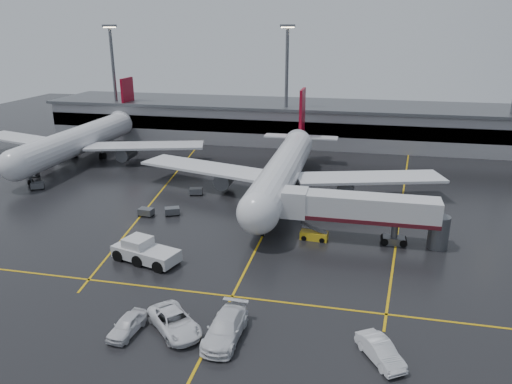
# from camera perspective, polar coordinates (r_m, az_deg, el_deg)

# --- Properties ---
(ground) EXTENTS (220.00, 220.00, 0.00)m
(ground) POSITION_cam_1_polar(r_m,az_deg,el_deg) (68.00, 2.01, -2.78)
(ground) COLOR black
(ground) RESTS_ON ground
(apron_line_centre) EXTENTS (0.25, 90.00, 0.02)m
(apron_line_centre) POSITION_cam_1_polar(r_m,az_deg,el_deg) (68.00, 2.01, -2.77)
(apron_line_centre) COLOR gold
(apron_line_centre) RESTS_ON ground
(apron_line_stop) EXTENTS (60.00, 0.25, 0.02)m
(apron_line_stop) POSITION_cam_1_polar(r_m,az_deg,el_deg) (48.68, -2.81, -12.12)
(apron_line_stop) COLOR gold
(apron_line_stop) RESTS_ON ground
(apron_line_left) EXTENTS (9.99, 69.35, 0.02)m
(apron_line_left) POSITION_cam_1_polar(r_m,az_deg,el_deg) (82.56, -10.47, 0.87)
(apron_line_left) COLOR gold
(apron_line_left) RESTS_ON ground
(apron_line_right) EXTENTS (7.57, 69.64, 0.02)m
(apron_line_right) POSITION_cam_1_polar(r_m,az_deg,el_deg) (76.73, 16.75, -1.03)
(apron_line_right) COLOR gold
(apron_line_right) RESTS_ON ground
(terminal) EXTENTS (122.00, 19.00, 8.60)m
(terminal) POSITION_cam_1_polar(r_m,az_deg,el_deg) (112.64, 6.52, 8.12)
(terminal) COLOR gray
(terminal) RESTS_ON ground
(light_mast_left) EXTENTS (3.00, 1.20, 25.45)m
(light_mast_left) POSITION_cam_1_polar(r_m,az_deg,el_deg) (118.89, -16.33, 13.01)
(light_mast_left) COLOR #595B60
(light_mast_left) RESTS_ON ground
(light_mast_mid) EXTENTS (3.00, 1.20, 25.45)m
(light_mast_mid) POSITION_cam_1_polar(r_m,az_deg,el_deg) (106.00, 3.61, 13.08)
(light_mast_mid) COLOR #595B60
(light_mast_mid) RESTS_ON ground
(main_airliner) EXTENTS (48.80, 45.60, 14.10)m
(main_airliner) POSITION_cam_1_polar(r_m,az_deg,el_deg) (75.71, 3.38, 2.84)
(main_airliner) COLOR silver
(main_airliner) RESTS_ON ground
(second_airliner) EXTENTS (48.80, 45.60, 14.10)m
(second_airliner) POSITION_cam_1_polar(r_m,az_deg,el_deg) (101.53, -19.67, 5.90)
(second_airliner) COLOR silver
(second_airliner) RESTS_ON ground
(jet_bridge) EXTENTS (19.90, 3.40, 6.05)m
(jet_bridge) POSITION_cam_1_polar(r_m,az_deg,el_deg) (60.06, 12.21, -2.18)
(jet_bridge) COLOR silver
(jet_bridge) RESTS_ON ground
(pushback_tractor) EXTENTS (8.23, 5.13, 2.74)m
(pushback_tractor) POSITION_cam_1_polar(r_m,az_deg,el_deg) (56.25, -12.95, -6.87)
(pushback_tractor) COLOR silver
(pushback_tractor) RESTS_ON ground
(belt_loader) EXTENTS (3.47, 1.83, 2.13)m
(belt_loader) POSITION_cam_1_polar(r_m,az_deg,el_deg) (60.80, 6.82, -5.08)
(belt_loader) COLOR yellow
(belt_loader) RESTS_ON ground
(service_van_a) EXTENTS (6.57, 6.51, 1.76)m
(service_van_a) POSITION_cam_1_polar(r_m,az_deg,el_deg) (43.97, -9.54, -14.78)
(service_van_a) COLOR white
(service_van_a) RESTS_ON ground
(service_van_b) EXTENTS (2.95, 6.83, 1.96)m
(service_van_b) POSITION_cam_1_polar(r_m,az_deg,el_deg) (42.55, -3.62, -15.63)
(service_van_b) COLOR white
(service_van_b) RESTS_ON ground
(service_van_c) EXTENTS (4.14, 5.18, 1.65)m
(service_van_c) POSITION_cam_1_polar(r_m,az_deg,el_deg) (41.43, 14.37, -17.60)
(service_van_c) COLOR white
(service_van_c) RESTS_ON ground
(service_van_d) EXTENTS (2.24, 4.69, 1.55)m
(service_van_d) POSITION_cam_1_polar(r_m,az_deg,el_deg) (44.61, -14.88, -14.82)
(service_van_d) COLOR white
(service_van_d) RESTS_ON ground
(baggage_cart_a) EXTENTS (2.37, 2.04, 1.12)m
(baggage_cart_a) POSITION_cam_1_polar(r_m,az_deg,el_deg) (68.92, -9.80, -2.19)
(baggage_cart_a) COLOR #595B60
(baggage_cart_a) RESTS_ON ground
(baggage_cart_b) EXTENTS (2.12, 1.50, 1.12)m
(baggage_cart_b) POSITION_cam_1_polar(r_m,az_deg,el_deg) (69.31, -12.77, -2.27)
(baggage_cart_b) COLOR #595B60
(baggage_cart_b) RESTS_ON ground
(baggage_cart_c) EXTENTS (2.26, 1.75, 1.12)m
(baggage_cart_c) POSITION_cam_1_polar(r_m,az_deg,el_deg) (76.60, -7.04, 0.11)
(baggage_cart_c) COLOR #595B60
(baggage_cart_c) RESTS_ON ground
(baggage_cart_d) EXTENTS (2.03, 1.35, 1.12)m
(baggage_cart_d) POSITION_cam_1_polar(r_m,az_deg,el_deg) (93.88, -24.74, 2.00)
(baggage_cart_d) COLOR #595B60
(baggage_cart_d) RESTS_ON ground
(baggage_cart_e) EXTENTS (2.38, 2.12, 1.12)m
(baggage_cart_e) POSITION_cam_1_polar(r_m,az_deg,el_deg) (86.32, -24.24, 0.70)
(baggage_cart_e) COLOR #595B60
(baggage_cart_e) RESTS_ON ground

